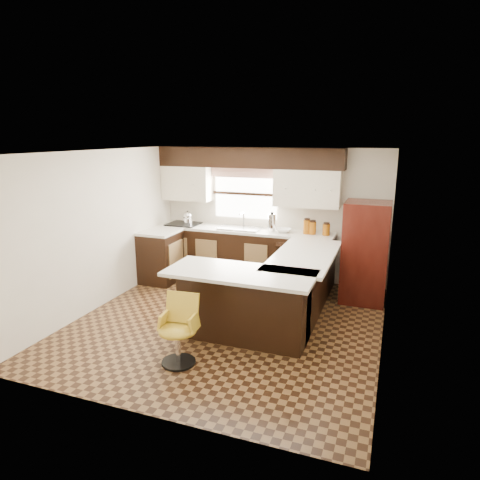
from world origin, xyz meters
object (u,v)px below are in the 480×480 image
at_px(peninsula_long, 300,286).
at_px(peninsula_return, 244,306).
at_px(bar_chair, 178,331).
at_px(refrigerator, 365,252).

xyz_separation_m(peninsula_long, peninsula_return, (-0.53, -0.97, 0.00)).
relative_size(peninsula_return, bar_chair, 2.01).
distance_m(peninsula_long, peninsula_return, 1.11).
height_order(peninsula_return, bar_chair, peninsula_return).
relative_size(peninsula_long, bar_chair, 2.37).
height_order(refrigerator, bar_chair, refrigerator).
bearing_deg(bar_chair, peninsula_return, 55.61).
bearing_deg(refrigerator, bar_chair, -123.77).
xyz_separation_m(refrigerator, bar_chair, (-1.86, -2.78, -0.40)).
distance_m(peninsula_long, bar_chair, 2.13).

